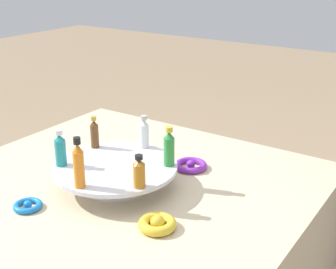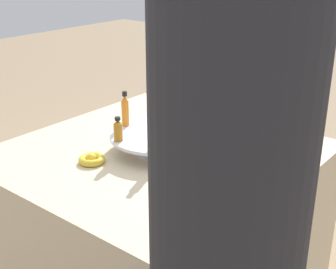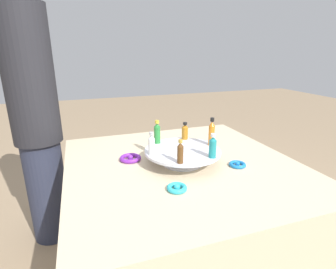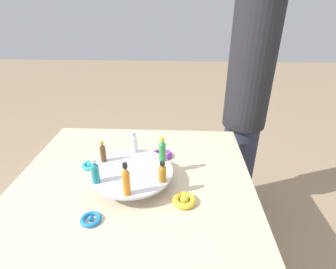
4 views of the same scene
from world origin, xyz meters
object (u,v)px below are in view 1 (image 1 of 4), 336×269
Objects in this scene: ribbon_bow_blue at (28,205)px; bottle_amber at (139,172)px; bottle_brown at (94,133)px; ribbon_bow_teal at (86,153)px; bottle_orange at (79,165)px; bottle_clear at (144,133)px; ribbon_bow_purple at (191,165)px; bottle_green at (169,148)px; ribbon_bow_gold at (157,224)px; bottle_teal at (60,149)px; display_stand at (116,172)px.

bottle_amber is at bearing -147.68° from ribbon_bow_blue.
ribbon_bow_teal is at bearing -27.96° from bottle_brown.
bottle_orange reaches higher than bottle_clear.
ribbon_bow_purple reaches higher than ribbon_bow_teal.
bottle_green is at bearing -86.05° from bottle_amber.
ribbon_bow_purple reaches higher than ribbon_bow_blue.
bottle_orange reaches higher than ribbon_bow_gold.
bottle_brown is 0.15m from ribbon_bow_teal.
bottle_amber is at bearing 153.47° from ribbon_bow_teal.
ribbon_bow_gold is 0.36m from ribbon_bow_blue.
bottle_amber reaches higher than ribbon_bow_purple.
bottle_teal is 0.31m from bottle_green.
display_stand is at bearing 153.19° from ribbon_bow_teal.
display_stand reaches higher than ribbon_bow_teal.
bottle_green is 1.15× the size of bottle_brown.
ribbon_bow_teal is (0.10, -0.20, -0.11)m from bottle_teal.
ribbon_bow_gold is (-0.22, -0.04, -0.12)m from bottle_orange.
bottle_brown is at bearing -85.54° from ribbon_bow_blue.
bottle_brown is 1.07× the size of ribbon_bow_gold.
bottle_brown is at bearing 152.04° from ribbon_bow_teal.
bottle_green reaches higher than bottle_teal.
bottle_teal is 1.37× the size of ribbon_bow_teal.
bottle_brown is 0.42m from ribbon_bow_gold.
display_stand is 2.59× the size of bottle_orange.
bottle_amber is 1.14× the size of ribbon_bow_teal.
bottle_teal is at bearing -4.70° from ribbon_bow_gold.
ribbon_bow_gold is (-0.24, 0.27, -0.10)m from bottle_clear.
bottle_clear reaches higher than ribbon_bow_gold.
display_stand is at bearing -26.81° from ribbon_bow_gold.
bottle_clear is 1.32× the size of ribbon_bow_teal.
ribbon_bow_teal is at bearing -26.53° from bottle_amber.
bottle_green is at bearing -116.05° from bottle_orange.
bottle_teal reaches higher than bottle_clear.
ribbon_bow_teal is (0.09, -0.05, -0.11)m from bottle_brown.
ribbon_bow_blue is at bearing 94.46° from bottle_brown.
ribbon_bow_blue is at bearing 74.67° from bottle_clear.
bottle_teal is at bearing 3.95° from bottle_amber.
ribbon_bow_teal is at bearing -26.81° from ribbon_bow_gold.
ribbon_bow_blue is (0.13, 0.07, -0.12)m from bottle_orange.
bottle_amber reaches higher than ribbon_bow_teal.
ribbon_bow_purple is at bearing -116.81° from display_stand.
bottle_brown is (0.01, -0.15, -0.00)m from bottle_teal.
bottle_orange is 0.38m from ribbon_bow_teal.
bottle_green is at bearing -176.05° from bottle_brown.
bottle_amber is 0.32m from ribbon_bow_blue.
bottle_teal is 1.06× the size of bottle_brown.
ribbon_bow_blue is (0.24, 0.32, -0.11)m from bottle_green.
ribbon_bow_gold reaches higher than ribbon_bow_teal.
ribbon_bow_gold is at bearing 153.19° from ribbon_bow_teal.
bottle_green reaches higher than ribbon_bow_blue.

